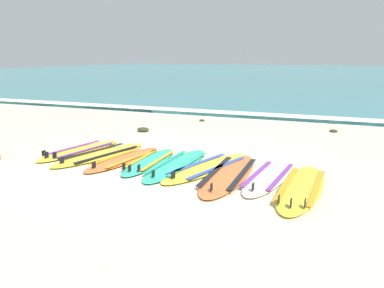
# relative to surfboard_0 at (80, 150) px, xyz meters

# --- Properties ---
(ground_plane) EXTENTS (80.00, 80.00, 0.00)m
(ground_plane) POSITION_rel_surfboard_0_xyz_m (1.93, -0.59, -0.04)
(ground_plane) COLOR beige
(sea) EXTENTS (80.00, 60.00, 0.10)m
(sea) POSITION_rel_surfboard_0_xyz_m (1.93, 35.52, 0.01)
(sea) COLOR teal
(sea) RESTS_ON ground
(wave_foam_strip) EXTENTS (80.00, 0.72, 0.11)m
(wave_foam_strip) POSITION_rel_surfboard_0_xyz_m (1.93, 5.88, 0.02)
(wave_foam_strip) COLOR white
(wave_foam_strip) RESTS_ON ground
(surfboard_0) EXTENTS (0.85, 2.20, 0.18)m
(surfboard_0) POSITION_rel_surfboard_0_xyz_m (0.00, 0.00, 0.00)
(surfboard_0) COLOR yellow
(surfboard_0) RESTS_ON ground
(surfboard_1) EXTENTS (1.06, 2.40, 0.18)m
(surfboard_1) POSITION_rel_surfboard_0_xyz_m (0.59, -0.13, -0.00)
(surfboard_1) COLOR yellow
(surfboard_1) RESTS_ON ground
(surfboard_2) EXTENTS (0.77, 2.14, 0.18)m
(surfboard_2) POSITION_rel_surfboard_0_xyz_m (1.20, -0.25, -0.00)
(surfboard_2) COLOR orange
(surfboard_2) RESTS_ON ground
(surfboard_3) EXTENTS (0.63, 2.04, 0.18)m
(surfboard_3) POSITION_rel_surfboard_0_xyz_m (1.72, -0.23, 0.00)
(surfboard_3) COLOR #2DB793
(surfboard_3) RESTS_ON ground
(surfboard_4) EXTENTS (0.58, 2.33, 0.18)m
(surfboard_4) POSITION_rel_surfboard_0_xyz_m (2.27, -0.23, -0.00)
(surfboard_4) COLOR #2DB793
(surfboard_4) RESTS_ON ground
(surfboard_5) EXTENTS (1.19, 2.42, 0.18)m
(surfboard_5) POSITION_rel_surfboard_0_xyz_m (2.84, -0.20, -0.00)
(surfboard_5) COLOR yellow
(surfboard_5) RESTS_ON ground
(surfboard_6) EXTENTS (0.75, 2.58, 0.18)m
(surfboard_6) POSITION_rel_surfboard_0_xyz_m (3.30, -0.42, -0.00)
(surfboard_6) COLOR orange
(surfboard_6) RESTS_ON ground
(surfboard_7) EXTENTS (0.68, 2.19, 0.18)m
(surfboard_7) POSITION_rel_surfboard_0_xyz_m (3.93, -0.34, -0.00)
(surfboard_7) COLOR silver
(surfboard_7) RESTS_ON ground
(surfboard_8) EXTENTS (0.63, 2.41, 0.18)m
(surfboard_8) POSITION_rel_surfboard_0_xyz_m (4.48, -0.67, -0.00)
(surfboard_8) COLOR yellow
(surfboard_8) RESTS_ON ground
(seaweed_clump_near_shoreline) EXTENTS (0.17, 0.14, 0.06)m
(seaweed_clump_near_shoreline) POSITION_rel_surfboard_0_xyz_m (0.95, 4.51, -0.01)
(seaweed_clump_near_shoreline) COLOR #2D381E
(seaweed_clump_near_shoreline) RESTS_ON ground
(seaweed_clump_mid_sand) EXTENTS (0.20, 0.16, 0.07)m
(seaweed_clump_mid_sand) POSITION_rel_surfboard_0_xyz_m (4.68, 4.20, -0.00)
(seaweed_clump_mid_sand) COLOR #2D381E
(seaweed_clump_mid_sand) RESTS_ON ground
(seaweed_clump_by_the_boards) EXTENTS (0.32, 0.25, 0.11)m
(seaweed_clump_by_the_boards) POSITION_rel_surfboard_0_xyz_m (0.12, 2.42, 0.02)
(seaweed_clump_by_the_boards) COLOR #2D381E
(seaweed_clump_by_the_boards) RESTS_ON ground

